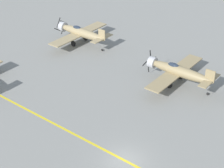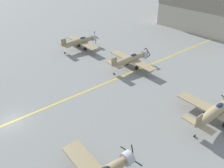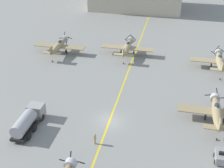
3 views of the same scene
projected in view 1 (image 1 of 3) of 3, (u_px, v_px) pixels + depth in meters
name	position (u px, v px, depth m)	size (l,w,h in m)	color
ground_plane	(125.00, 161.00, 37.86)	(400.00, 400.00, 0.00)	gray
taxiway_stripe	(125.00, 161.00, 37.86)	(0.30, 160.00, 0.01)	yellow
airplane_far_right	(81.00, 32.00, 61.30)	(12.00, 9.98, 3.65)	tan
airplane_mid_right	(178.00, 71.00, 49.94)	(12.00, 9.98, 3.76)	#99855C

